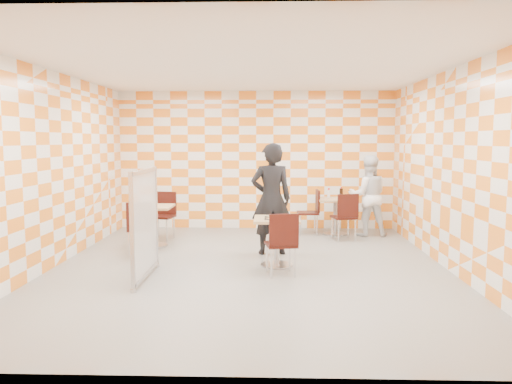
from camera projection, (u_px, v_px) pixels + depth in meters
room_shell at (250, 168)px, 7.98m from camera, size 7.00×7.00×7.00m
main_table at (277, 234)px, 7.69m from camera, size 0.70×0.70×0.75m
second_table at (335, 210)px, 10.26m from camera, size 0.70×0.70×0.75m
empty_table at (153, 219)px, 9.13m from camera, size 0.70×0.70×0.75m
chair_main_front at (282, 239)px, 7.07m from camera, size 0.49×0.50×0.92m
chair_second_front at (346, 213)px, 9.59m from camera, size 0.51×0.52×0.92m
chair_second_side at (312, 208)px, 10.26m from camera, size 0.45×0.44×0.92m
chair_empty_near at (139, 224)px, 8.36m from camera, size 0.52×0.53×0.92m
chair_empty_far at (164, 211)px, 9.83m from camera, size 0.51×0.51×0.92m
partition at (145, 223)px, 6.96m from camera, size 0.08×1.38×1.55m
man_dark at (271, 199)px, 8.49m from camera, size 0.75×0.55×1.90m
man_white at (368, 196)px, 10.11m from camera, size 0.81×0.63×1.64m
pizza_on_foil at (277, 217)px, 7.65m from camera, size 0.40×0.40×0.04m
sport_bottle at (329, 193)px, 10.38m from camera, size 0.06×0.06×0.20m
soda_bottle at (341, 193)px, 10.31m from camera, size 0.07×0.07×0.23m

